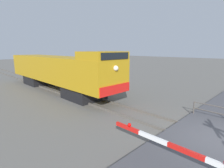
{
  "coord_description": "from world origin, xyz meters",
  "views": [
    {
      "loc": [
        -8.33,
        -1.45,
        4.09
      ],
      "look_at": [
        -0.96,
        5.87,
        2.0
      ],
      "focal_mm": 27.76,
      "sensor_mm": 36.0,
      "label": 1
    }
  ],
  "objects": [
    {
      "name": "road_surface",
      "position": [
        0.0,
        0.0,
        0.08
      ],
      "size": [
        36.0,
        4.55,
        0.17
      ],
      "primitive_type": "cube",
      "color": "#47474C",
      "rests_on": "ground_plane"
    },
    {
      "name": "guard_railing",
      "position": [
        2.5,
        1.11,
        0.61
      ],
      "size": [
        0.08,
        2.15,
        0.95
      ],
      "color": "#4C4742",
      "rests_on": "ground_plane"
    },
    {
      "name": "locomotive",
      "position": [
        0.0,
        14.43,
        2.04
      ],
      "size": [
        3.01,
        16.51,
        3.94
      ],
      "color": "black",
      "rests_on": "ground_plane"
    },
    {
      "name": "rail_track_left",
      "position": [
        -0.72,
        0.0,
        0.07
      ],
      "size": [
        0.08,
        80.0,
        0.15
      ],
      "primitive_type": "cube",
      "color": "#59544C",
      "rests_on": "ground_plane"
    },
    {
      "name": "ground_plane",
      "position": [
        0.0,
        0.0,
        0.0
      ],
      "size": [
        160.0,
        160.0,
        0.0
      ],
      "primitive_type": "plane",
      "color": "#605E59"
    }
  ]
}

